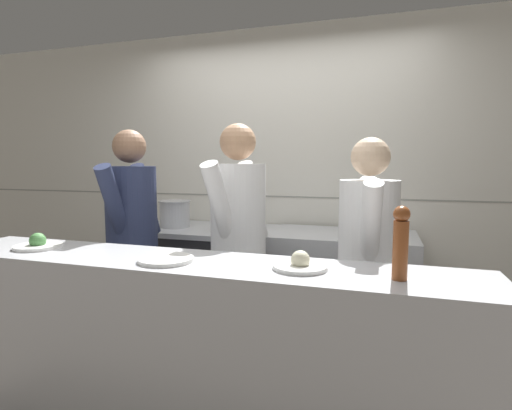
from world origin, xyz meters
TOP-DOWN VIEW (x-y plane):
  - wall_back_tiled at (0.00, 1.48)m, footprint 8.00×0.06m
  - oven_range at (-0.58, 1.08)m, footprint 1.16×0.71m
  - prep_counter at (0.56, 1.08)m, footprint 1.09×0.65m
  - pass_counter at (-0.03, -0.31)m, footprint 2.68×0.45m
  - stock_pot at (-0.83, 1.03)m, footprint 0.27×0.27m
  - sauce_pot at (-0.31, 1.02)m, footprint 0.32×0.32m
  - chefs_knife at (0.75, 0.96)m, footprint 0.38×0.07m
  - plated_dish_main at (-0.91, -0.31)m, footprint 0.24×0.24m
  - plated_dish_appetiser at (-0.11, -0.36)m, footprint 0.25×0.25m
  - plated_dish_dessert at (0.51, -0.31)m, footprint 0.24×0.24m
  - pepper_mill at (0.90, -0.35)m, footprint 0.06×0.06m
  - chef_head_cook at (-0.78, 0.34)m, footprint 0.37×0.73m
  - chef_sous at (-0.02, 0.36)m, footprint 0.39×0.74m
  - chef_line at (0.77, 0.29)m, footprint 0.35×0.69m

SIDE VIEW (x-z plane):
  - oven_range at x=-0.58m, z-range 0.00..0.90m
  - prep_counter at x=0.56m, z-range 0.00..0.91m
  - pass_counter at x=-0.03m, z-range 0.00..0.99m
  - chef_line at x=0.77m, z-range 0.09..1.67m
  - chefs_knife at x=0.75m, z-range 0.91..0.93m
  - chef_head_cook at x=-0.78m, z-range 0.09..1.76m
  - chef_sous at x=-0.02m, z-range 0.09..1.78m
  - sauce_pot at x=-0.31m, z-range 0.91..1.07m
  - plated_dish_appetiser at x=-0.11m, z-range 0.99..1.01m
  - plated_dish_dessert at x=0.51m, z-range 0.97..1.05m
  - plated_dish_main at x=-0.91m, z-range 0.97..1.05m
  - stock_pot at x=-0.83m, z-range 0.91..1.13m
  - pepper_mill at x=0.90m, z-range 1.00..1.29m
  - wall_back_tiled at x=0.00m, z-range 0.00..2.60m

